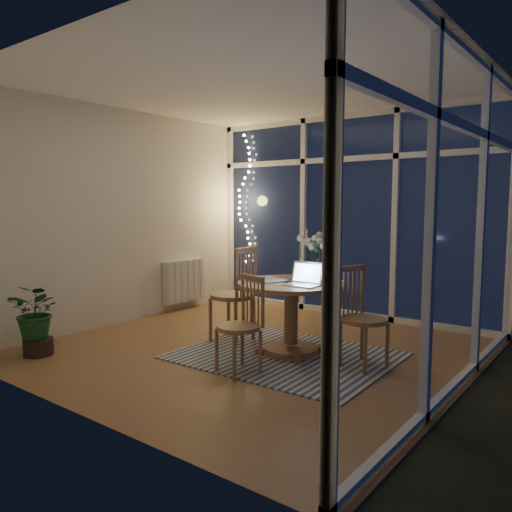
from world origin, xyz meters
The scene contains 25 objects.
floor centered at (0.00, 0.00, 0.00)m, with size 4.00×4.00×0.00m, color #966541.
ceiling centered at (0.00, 0.00, 2.60)m, with size 4.00×4.00×0.00m, color white.
wall_back centered at (0.00, 2.00, 1.30)m, with size 4.00×0.04×2.60m, color silver.
wall_front centered at (0.00, -2.00, 1.30)m, with size 4.00×0.04×2.60m, color silver.
wall_left centered at (-2.00, 0.00, 1.30)m, with size 0.04×4.00×2.60m, color silver.
wall_right centered at (2.00, 0.00, 1.30)m, with size 0.04×4.00×2.60m, color silver.
window_wall_back centered at (0.00, 1.96, 1.30)m, with size 4.00×0.10×2.60m, color white.
window_wall_right centered at (1.96, 0.00, 1.30)m, with size 0.10×4.00×2.60m, color white.
radiator centered at (-1.94, 0.90, 0.40)m, with size 0.10×0.70×0.58m, color silver.
fairy_lights centered at (-1.65, 1.88, 1.52)m, with size 0.24×0.10×1.85m, color #FFC566, non-canonical shape.
garden_patio centered at (0.50, 5.00, -0.06)m, with size 12.00×6.00×0.10m, color black.
garden_fence centered at (0.00, 5.50, 0.90)m, with size 11.00×0.08×1.80m, color #3A1D15.
neighbour_roof centered at (0.30, 8.50, 2.20)m, with size 7.00×3.00×2.20m, color #2F3038.
garden_shrubs centered at (-0.80, 3.40, 0.45)m, with size 0.90×0.90×0.90m, color black.
rug centered at (0.38, -0.02, 0.01)m, with size 1.96×1.57×0.01m, color beige.
dining_table centered at (0.38, 0.08, 0.35)m, with size 1.04×1.04×0.71m, color #8C5A3F.
chair_left centered at (-0.37, 0.08, 0.51)m, with size 0.48×0.48×1.03m, color #8C5A3F.
chair_right centered at (1.13, 0.12, 0.46)m, with size 0.43×0.43×0.92m, color #8C5A3F.
chair_front centered at (0.33, -0.67, 0.43)m, with size 0.40×0.40×0.86m, color #8C5A3F.
laptop centered at (0.57, -0.05, 0.82)m, with size 0.32×0.27×0.23m, color silver, non-canonical shape.
flower_vase centered at (0.48, 0.41, 0.81)m, with size 0.20×0.20×0.21m, color white.
bowl centered at (0.77, 0.23, 0.73)m, with size 0.15×0.15×0.04m, color white.
newspapers centered at (0.11, 0.05, 0.72)m, with size 0.37×0.28×0.02m, color silver.
phone centered at (0.33, 0.04, 0.71)m, with size 0.11×0.05×0.01m, color black.
potted_plant centered at (-1.54, -1.44, 0.38)m, with size 0.54×0.47×0.76m, color #1A4A24.
Camera 1 is at (2.99, -3.90, 1.46)m, focal length 35.00 mm.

